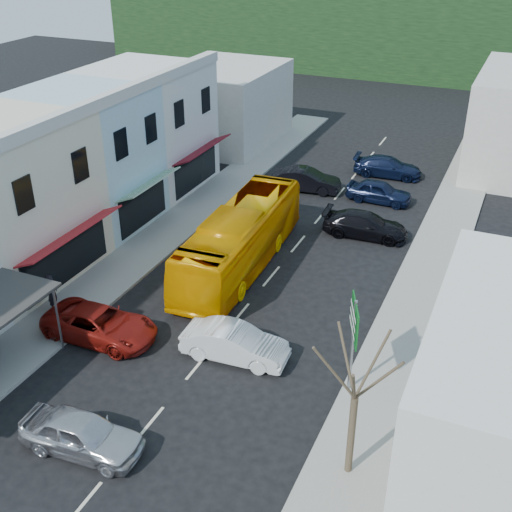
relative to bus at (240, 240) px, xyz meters
The scene contains 18 objects.
ground 8.69m from the bus, 77.04° to the right, with size 120.00×120.00×0.00m, color black.
sidewalk_left 6.01m from the bus, 163.34° to the left, with size 3.00×52.00×0.15m, color gray.
sidewalk_right 9.68m from the bus, 10.06° to the left, with size 3.00×52.00×0.15m, color gray.
shopfront_row 11.36m from the bus, 162.53° to the right, with size 8.25×30.00×8.00m.
distant_block_left 21.27m from the bus, 118.37° to the left, with size 8.00×10.00×6.00m, color #B7B2A8.
hillside 57.00m from the bus, 89.53° to the left, with size 80.00×26.00×14.00m.
bus is the anchor object (origin of this frame).
car_silver 14.28m from the bus, 88.06° to the right, with size 1.80×4.40×1.40m, color silver.
car_white 8.00m from the bus, 66.86° to the right, with size 1.80×4.40×1.40m, color silver.
car_red 8.94m from the bus, 109.32° to the right, with size 1.90×4.60×1.40m, color maroon.
car_black_near 8.07m from the bus, 50.41° to the left, with size 1.84×4.50×1.40m, color black.
car_navy_mid 12.31m from the bus, 67.86° to the left, with size 1.80×4.40×1.40m, color black.
car_black_far 11.30m from the bus, 91.81° to the left, with size 1.80×4.40×1.40m, color black.
car_navy_far 16.65m from the bus, 75.85° to the left, with size 1.84×4.50×1.40m, color black.
pedestrian_left 9.78m from the bus, 129.52° to the right, with size 0.60×0.40×1.70m, color black.
direction_sign 11.05m from the bus, 42.29° to the right, with size 0.91×1.85×4.24m, color #085216, non-canonical shape.
street_tree 14.94m from the bus, 50.92° to the right, with size 2.76×2.76×6.60m, color #382E21, non-canonical shape.
traffic_signal 24.59m from the bus, 69.81° to the left, with size 0.58×1.05×5.10m, color black, non-canonical shape.
Camera 1 is at (10.85, -18.74, 16.91)m, focal length 45.00 mm.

